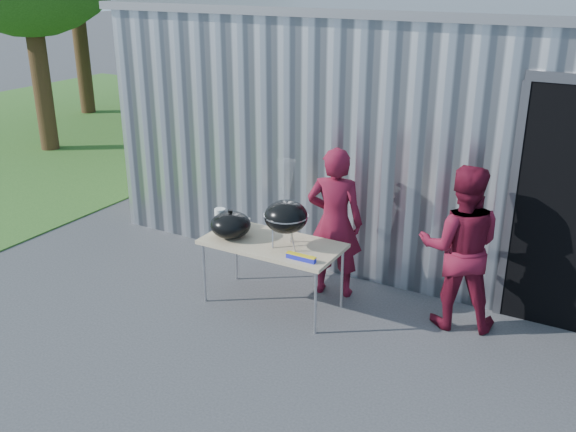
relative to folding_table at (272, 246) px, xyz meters
The scene contains 11 objects.
ground 0.97m from the folding_table, 76.69° to the right, with size 80.00×80.00×0.00m, color #38383A.
building 4.16m from the folding_table, 74.81° to the left, with size 8.20×6.20×3.10m.
grass_patch 10.36m from the folding_table, 148.83° to the left, with size 10.00×12.00×0.02m, color #2D591E.
folding_table is the anchor object (origin of this frame).
kettle_grill 0.50m from the folding_table, 10.73° to the right, with size 0.46×0.46×0.94m.
grill_lid 0.51m from the folding_table, 167.87° to the right, with size 0.44×0.44×0.32m.
paper_towels 0.66m from the folding_table, behind, with size 0.12×0.12×0.28m, color white.
white_tub 0.59m from the folding_table, 160.48° to the left, with size 0.20×0.15×0.10m, color white.
foil_box 0.55m from the folding_table, 27.17° to the right, with size 0.32×0.06×0.06m.
person_cook 0.76m from the folding_table, 52.20° to the left, with size 0.63×0.41×1.72m, color maroon.
person_bystander 1.95m from the folding_table, 17.73° to the left, with size 0.84×0.66×1.73m, color maroon.
Camera 1 is at (3.10, -4.75, 3.49)m, focal length 40.00 mm.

